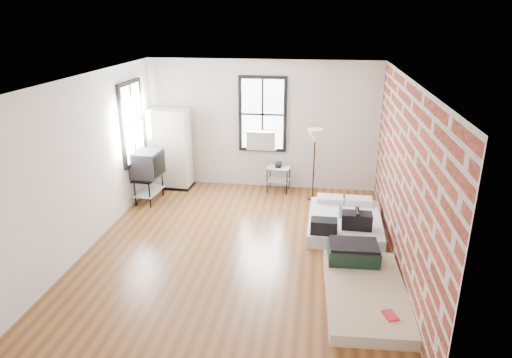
# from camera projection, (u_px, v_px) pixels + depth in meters

# --- Properties ---
(ground) EXTENTS (6.00, 6.00, 0.00)m
(ground) POSITION_uv_depth(u_px,v_px,m) (240.00, 249.00, 7.60)
(ground) COLOR #5A3417
(ground) RESTS_ON ground
(room_shell) EXTENTS (5.02, 6.02, 2.80)m
(room_shell) POSITION_uv_depth(u_px,v_px,m) (257.00, 143.00, 7.31)
(room_shell) COLOR silver
(room_shell) RESTS_ON ground
(mattress_main) EXTENTS (1.32, 1.77, 0.56)m
(mattress_main) POSITION_uv_depth(u_px,v_px,m) (344.00, 221.00, 8.24)
(mattress_main) COLOR white
(mattress_main) RESTS_ON ground
(mattress_bare) EXTENTS (1.16, 2.09, 0.44)m
(mattress_bare) POSITION_uv_depth(u_px,v_px,m) (363.00, 283.00, 6.40)
(mattress_bare) COLOR #C7B58F
(mattress_bare) RESTS_ON ground
(wardrobe) EXTENTS (0.91, 0.55, 1.76)m
(wardrobe) POSITION_uv_depth(u_px,v_px,m) (171.00, 149.00, 10.02)
(wardrobe) COLOR black
(wardrobe) RESTS_ON ground
(side_table) EXTENTS (0.53, 0.44, 0.65)m
(side_table) POSITION_uv_depth(u_px,v_px,m) (278.00, 172.00, 9.93)
(side_table) COLOR black
(side_table) RESTS_ON ground
(floor_lamp) EXTENTS (0.32, 0.32, 1.51)m
(floor_lamp) POSITION_uv_depth(u_px,v_px,m) (315.00, 140.00, 9.19)
(floor_lamp) COLOR black
(floor_lamp) RESTS_ON ground
(tv_stand) EXTENTS (0.58, 0.80, 1.08)m
(tv_stand) POSITION_uv_depth(u_px,v_px,m) (147.00, 166.00, 9.28)
(tv_stand) COLOR black
(tv_stand) RESTS_ON ground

